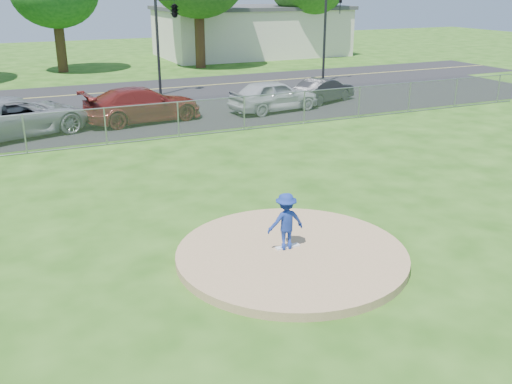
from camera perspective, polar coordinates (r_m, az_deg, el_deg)
ground at (r=22.21m, az=-8.63°, el=3.99°), size 120.00×120.00×0.00m
pitchers_mound at (r=13.43m, az=3.57°, el=-6.27°), size 5.40×5.40×0.20m
pitching_rubber at (r=13.54m, az=3.18°, el=-5.48°), size 0.60×0.15×0.04m
chain_link_fence at (r=23.90m, az=-10.09°, el=6.90°), size 40.00×0.06×1.50m
parking_lot at (r=28.34m, az=-12.38°, el=7.24°), size 50.00×8.00×0.01m
street at (r=35.58m, az=-15.11°, el=9.55°), size 60.00×7.00×0.01m
commercial_building at (r=53.38m, az=-0.46°, el=15.82°), size 16.40×9.40×4.30m
traffic_signal_center at (r=34.04m, az=-8.33°, el=17.39°), size 1.42×2.48×5.60m
traffic_signal_right at (r=38.33m, az=7.22°, el=15.84°), size 1.28×0.20×5.60m
pitcher at (r=13.23m, az=3.00°, el=-2.95°), size 0.90×0.54×1.37m
traffic_cone at (r=26.90m, az=-23.06°, el=6.27°), size 0.39×0.39×0.75m
parked_car_gray at (r=26.15m, az=-22.74°, el=6.98°), size 6.53×4.54×1.66m
parked_car_darkred at (r=27.31m, az=-11.26°, el=8.58°), size 5.75×2.90×1.60m
parked_car_pearl at (r=29.13m, az=1.79°, el=9.63°), size 4.87×2.50×1.59m
parked_car_charcoal at (r=31.68m, az=6.78°, el=10.08°), size 4.16×2.74×1.30m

